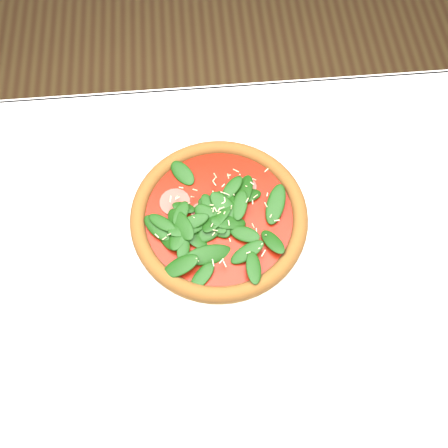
{
  "coord_description": "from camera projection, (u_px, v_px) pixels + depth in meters",
  "views": [
    {
      "loc": [
        0.01,
        -0.34,
        1.61
      ],
      "look_at": [
        0.05,
        0.06,
        0.77
      ],
      "focal_mm": 40.0,
      "sensor_mm": 36.0,
      "label": 1
    }
  ],
  "objects": [
    {
      "name": "ground",
      "position": [
        211.0,
        343.0,
        1.6
      ],
      "size": [
        6.0,
        6.0,
        0.0
      ],
      "primitive_type": "plane",
      "color": "brown",
      "rests_on": "ground"
    },
    {
      "name": "saucer_far",
      "position": [
        447.0,
        112.0,
        1.06
      ],
      "size": [
        0.15,
        0.15,
        0.01
      ],
      "color": "white",
      "rests_on": "dining_table"
    },
    {
      "name": "pizza",
      "position": [
        219.0,
        216.0,
        0.93
      ],
      "size": [
        0.43,
        0.43,
        0.04
      ],
      "rotation": [
        0.0,
        0.0,
        0.34
      ],
      "color": "olive",
      "rests_on": "plate"
    },
    {
      "name": "dining_table",
      "position": [
        204.0,
        276.0,
        1.01
      ],
      "size": [
        1.21,
        0.81,
        0.75
      ],
      "color": "white",
      "rests_on": "ground"
    },
    {
      "name": "plate",
      "position": [
        219.0,
        221.0,
        0.95
      ],
      "size": [
        0.39,
        0.39,
        0.02
      ],
      "color": "white",
      "rests_on": "dining_table"
    }
  ]
}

